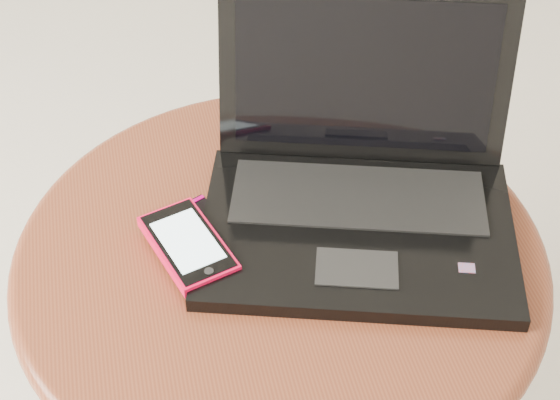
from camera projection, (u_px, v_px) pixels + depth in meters
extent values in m
cylinder|color=#512C16|center=(280.00, 373.00, 1.12)|extent=(0.10, 0.10, 0.42)
cylinder|color=#632B18|center=(280.00, 255.00, 0.97)|extent=(0.58, 0.58, 0.03)
torus|color=#632B18|center=(280.00, 255.00, 0.97)|extent=(0.61, 0.61, 0.03)
cube|color=black|center=(357.00, 233.00, 0.96)|extent=(0.41, 0.34, 0.02)
cube|color=black|center=(358.00, 197.00, 0.99)|extent=(0.31, 0.19, 0.00)
cube|color=black|center=(357.00, 268.00, 0.91)|extent=(0.10, 0.08, 0.00)
cube|color=red|center=(467.00, 268.00, 0.91)|extent=(0.02, 0.02, 0.00)
cube|color=black|center=(365.00, 74.00, 0.99)|extent=(0.34, 0.16, 0.21)
cube|color=black|center=(365.00, 76.00, 0.99)|extent=(0.30, 0.13, 0.18)
cube|color=black|center=(208.00, 231.00, 0.97)|extent=(0.09, 0.12, 0.01)
cube|color=#BB0063|center=(185.00, 206.00, 0.99)|extent=(0.05, 0.03, 0.00)
cube|color=#FA093B|center=(188.00, 245.00, 0.94)|extent=(0.10, 0.14, 0.01)
cube|color=black|center=(188.00, 241.00, 0.93)|extent=(0.09, 0.13, 0.00)
cube|color=#C9E8F3|center=(187.00, 240.00, 0.93)|extent=(0.08, 0.10, 0.00)
cylinder|color=black|center=(209.00, 271.00, 0.90)|extent=(0.01, 0.01, 0.00)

